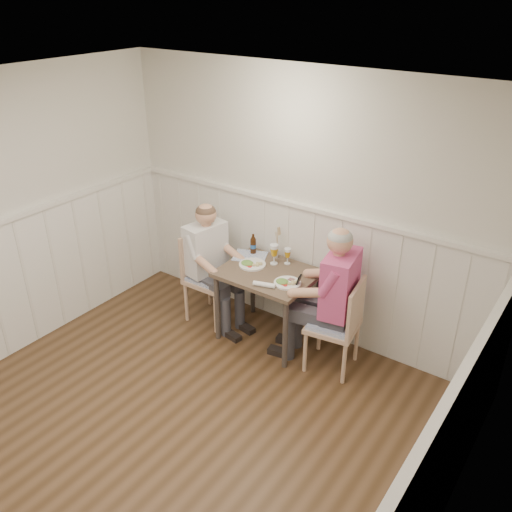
# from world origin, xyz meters

# --- Properties ---
(ground_plane) EXTENTS (4.50, 4.50, 0.00)m
(ground_plane) POSITION_xyz_m (0.00, 0.00, 0.00)
(ground_plane) COLOR #412C18
(room_shell) EXTENTS (4.04, 4.54, 2.60)m
(room_shell) POSITION_xyz_m (0.00, 0.00, 1.52)
(room_shell) COLOR silver
(room_shell) RESTS_ON ground
(wainscot) EXTENTS (4.00, 4.49, 1.34)m
(wainscot) POSITION_xyz_m (0.00, 0.69, 0.69)
(wainscot) COLOR silver
(wainscot) RESTS_ON ground
(dining_table) EXTENTS (0.89, 0.70, 0.75)m
(dining_table) POSITION_xyz_m (-0.11, 1.84, 0.65)
(dining_table) COLOR brown
(dining_table) RESTS_ON ground
(chair_right) EXTENTS (0.49, 0.49, 0.91)m
(chair_right) POSITION_xyz_m (0.68, 1.81, 0.49)
(chair_right) COLOR tan
(chair_right) RESTS_ON ground
(chair_left) EXTENTS (0.46, 0.46, 0.96)m
(chair_left) POSITION_xyz_m (-0.84, 1.80, 0.52)
(chair_left) COLOR tan
(chair_left) RESTS_ON ground
(man_in_pink) EXTENTS (0.70, 0.50, 1.40)m
(man_in_pink) POSITION_xyz_m (0.59, 1.85, 0.59)
(man_in_pink) COLOR #3F3F47
(man_in_pink) RESTS_ON ground
(diner_cream) EXTENTS (0.66, 0.47, 1.31)m
(diner_cream) POSITION_xyz_m (-0.81, 1.79, 0.55)
(diner_cream) COLOR #3F3F47
(diner_cream) RESTS_ON ground
(plate_man) EXTENTS (0.25, 0.25, 0.06)m
(plate_man) POSITION_xyz_m (0.15, 1.74, 0.77)
(plate_man) COLOR white
(plate_man) RESTS_ON dining_table
(plate_diner) EXTENTS (0.26, 0.26, 0.07)m
(plate_diner) POSITION_xyz_m (-0.32, 1.85, 0.77)
(plate_diner) COLOR white
(plate_diner) RESTS_ON dining_table
(beer_glass_a) EXTENTS (0.07, 0.07, 0.16)m
(beer_glass_a) POSITION_xyz_m (-0.05, 2.08, 0.86)
(beer_glass_a) COLOR silver
(beer_glass_a) RESTS_ON dining_table
(beer_glass_b) EXTENTS (0.08, 0.08, 0.21)m
(beer_glass_b) POSITION_xyz_m (-0.15, 2.00, 0.89)
(beer_glass_b) COLOR silver
(beer_glass_b) RESTS_ON dining_table
(beer_bottle) EXTENTS (0.06, 0.06, 0.21)m
(beer_bottle) POSITION_xyz_m (-0.45, 2.07, 0.84)
(beer_bottle) COLOR black
(beer_bottle) RESTS_ON dining_table
(rolled_napkin) EXTENTS (0.21, 0.10, 0.05)m
(rolled_napkin) POSITION_xyz_m (0.02, 1.58, 0.77)
(rolled_napkin) COLOR white
(rolled_napkin) RESTS_ON dining_table
(grass_vase) EXTENTS (0.04, 0.04, 0.36)m
(grass_vase) POSITION_xyz_m (-0.21, 2.13, 0.91)
(grass_vase) COLOR silver
(grass_vase) RESTS_ON dining_table
(gingham_mat) EXTENTS (0.40, 0.36, 0.01)m
(gingham_mat) POSITION_xyz_m (-0.44, 2.00, 0.75)
(gingham_mat) COLOR #566FAA
(gingham_mat) RESTS_ON dining_table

